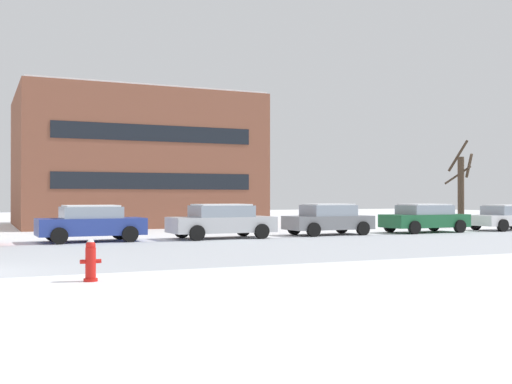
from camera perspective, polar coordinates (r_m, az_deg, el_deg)
fire_hydrant at (r=13.90m, az=-14.72°, el=-5.97°), size 0.44×0.30×0.90m
parked_car_blue at (r=25.90m, az=-14.69°, el=-2.73°), size 4.17×2.15×1.45m
parked_car_silver at (r=27.04m, az=-3.15°, el=-2.62°), size 4.51×2.23×1.47m
parked_car_gray at (r=29.63m, az=6.55°, el=-2.45°), size 4.10×2.09×1.46m
parked_car_green at (r=32.56m, az=14.99°, el=-2.27°), size 4.37×2.18×1.43m
parked_car_white at (r=36.14m, az=21.83°, el=-2.12°), size 4.25×2.16×1.35m
tree_far_mid at (r=37.84m, az=18.05°, el=0.39°), size 1.40×1.78×5.07m
building_far_right at (r=40.71m, az=-11.07°, el=2.72°), size 13.94×11.31×8.03m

